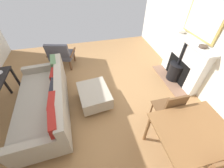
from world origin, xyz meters
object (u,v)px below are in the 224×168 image
object	(u,v)px
sofa	(47,102)
dining_table	(192,134)
fireplace	(181,64)
dining_chair_near_fireplace	(169,108)
mantel_bowl_far	(203,46)
ottoman	(94,95)
armchair_accent	(61,54)
mantel_bowl_near	(182,32)

from	to	relation	value
sofa	dining_table	distance (m)	2.56
fireplace	dining_table	xyz separation A→B (m)	(1.04, 1.74, 0.16)
sofa	dining_chair_near_fireplace	distance (m)	2.31
mantel_bowl_far	dining_table	distance (m)	1.81
fireplace	mantel_bowl_far	size ratio (longest dim) A/B	8.66
ottoman	sofa	bearing A→B (deg)	4.82
armchair_accent	fireplace	bearing A→B (deg)	157.12
armchair_accent	dining_chair_near_fireplace	size ratio (longest dim) A/B	0.89
mantel_bowl_far	dining_table	xyz separation A→B (m)	(1.06, 1.39, -0.48)
mantel_bowl_far	ottoman	xyz separation A→B (m)	(2.26, -0.04, -0.90)
mantel_bowl_far	mantel_bowl_near	bearing A→B (deg)	-90.00
fireplace	armchair_accent	size ratio (longest dim) A/B	1.72
mantel_bowl_far	ottoman	size ratio (longest dim) A/B	0.19
mantel_bowl_far	dining_chair_near_fireplace	world-z (taller)	mantel_bowl_far
mantel_bowl_far	sofa	xyz separation A→B (m)	(3.21, 0.04, -0.78)
fireplace	mantel_bowl_far	xyz separation A→B (m)	(-0.01, 0.35, 0.65)
ottoman	armchair_accent	size ratio (longest dim) A/B	1.02
mantel_bowl_near	ottoman	distance (m)	2.53
sofa	armchair_accent	xyz separation A→B (m)	(-0.24, -1.63, 0.09)
sofa	dining_chair_near_fireplace	xyz separation A→B (m)	(-2.15, 0.81, 0.18)
sofa	ottoman	world-z (taller)	sofa
mantel_bowl_far	armchair_accent	world-z (taller)	mantel_bowl_far
mantel_bowl_near	mantel_bowl_far	distance (m)	0.71
mantel_bowl_near	armchair_accent	size ratio (longest dim) A/B	0.20
fireplace	dining_chair_near_fireplace	distance (m)	1.59
mantel_bowl_near	ottoman	size ratio (longest dim) A/B	0.20
mantel_bowl_near	sofa	bearing A→B (deg)	13.22
dining_chair_near_fireplace	mantel_bowl_near	bearing A→B (deg)	-124.00
mantel_bowl_far	armchair_accent	size ratio (longest dim) A/B	0.20
fireplace	mantel_bowl_near	distance (m)	0.74
mantel_bowl_near	armchair_accent	xyz separation A→B (m)	(2.96, -0.88, -0.69)
dining_chair_near_fireplace	fireplace	bearing A→B (deg)	-130.93
mantel_bowl_near	mantel_bowl_far	world-z (taller)	mantel_bowl_far
mantel_bowl_near	sofa	size ratio (longest dim) A/B	0.08
fireplace	mantel_bowl_near	xyz separation A→B (m)	(-0.01, -0.36, 0.65)
fireplace	sofa	distance (m)	3.22
dining_table	dining_chair_near_fireplace	world-z (taller)	dining_chair_near_fireplace
dining_chair_near_fireplace	ottoman	bearing A→B (deg)	-36.55
dining_table	dining_chair_near_fireplace	bearing A→B (deg)	-89.96
mantel_bowl_near	ottoman	world-z (taller)	mantel_bowl_near
mantel_bowl_far	dining_chair_near_fireplace	xyz separation A→B (m)	(1.06, 0.85, -0.60)
fireplace	armchair_accent	xyz separation A→B (m)	(2.95, -1.24, -0.04)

